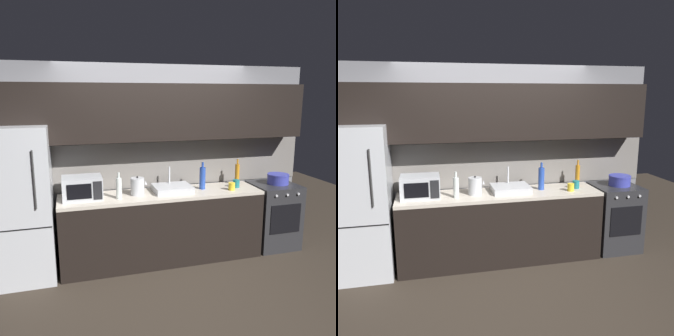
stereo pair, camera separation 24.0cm
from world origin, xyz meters
TOP-DOWN VIEW (x-y plane):
  - ground_plane at (0.00, 0.00)m, footprint 10.00×10.00m
  - back_wall at (0.00, 1.20)m, footprint 4.29×0.44m
  - counter_run at (0.00, 0.90)m, footprint 2.55×0.60m
  - refrigerator at (-1.66, 0.90)m, footprint 0.68×0.69m
  - oven_range at (1.62, 0.90)m, footprint 0.60×0.62m
  - microwave at (-0.98, 0.92)m, footprint 0.46×0.35m
  - sink_basin at (0.14, 0.93)m, footprint 0.48×0.38m
  - kettle at (-0.32, 0.90)m, footprint 0.20×0.17m
  - wine_bottle_amber at (1.10, 1.03)m, footprint 0.06×0.06m
  - wine_bottle_clear at (-0.56, 0.80)m, footprint 0.07×0.07m
  - wine_bottle_blue at (0.55, 0.94)m, footprint 0.08×0.08m
  - mug_yellow at (0.90, 0.78)m, footprint 0.08×0.08m
  - mug_teal at (1.02, 0.89)m, footprint 0.09×0.09m
  - cooking_pot at (1.67, 0.90)m, footprint 0.29×0.29m

SIDE VIEW (x-z plane):
  - ground_plane at x=0.00m, z-range 0.00..0.00m
  - counter_run at x=0.00m, z-range 0.00..0.90m
  - oven_range at x=1.62m, z-range 0.00..0.90m
  - refrigerator at x=-1.66m, z-range 0.00..1.79m
  - sink_basin at x=0.14m, z-range 0.79..1.09m
  - mug_yellow at x=0.90m, z-range 0.90..1.00m
  - mug_teal at x=1.02m, z-range 0.90..1.00m
  - cooking_pot at x=1.67m, z-range 0.90..1.04m
  - kettle at x=-0.32m, z-range 0.89..1.13m
  - wine_bottle_clear at x=-0.56m, z-range 0.87..1.19m
  - microwave at x=-0.98m, z-range 0.90..1.17m
  - wine_bottle_amber at x=1.10m, z-range 0.87..1.22m
  - wine_bottle_blue at x=0.55m, z-range 0.87..1.23m
  - back_wall at x=0.00m, z-range 0.30..2.80m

